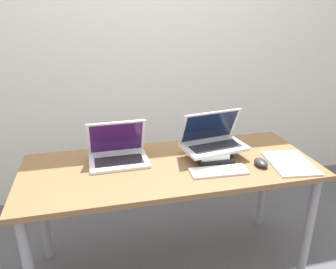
% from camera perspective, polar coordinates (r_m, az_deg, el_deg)
% --- Properties ---
extents(wall_back, '(8.00, 0.05, 2.70)m').
position_cam_1_polar(wall_back, '(2.59, -5.02, 17.59)').
color(wall_back, silver).
rests_on(wall_back, ground_plane).
extents(desk, '(1.61, 0.65, 0.71)m').
position_cam_1_polar(desk, '(1.84, 0.47, -7.45)').
color(desk, brown).
rests_on(desk, ground_plane).
extents(laptop_left, '(0.33, 0.24, 0.23)m').
position_cam_1_polar(laptop_left, '(1.86, -8.70, -3.19)').
color(laptop_left, silver).
rests_on(laptop_left, desk).
extents(book_stack, '(0.22, 0.23, 0.06)m').
position_cam_1_polar(book_stack, '(1.89, 7.61, -3.31)').
color(book_stack, black).
rests_on(book_stack, desk).
extents(laptop_on_books, '(0.38, 0.27, 0.21)m').
position_cam_1_polar(laptop_on_books, '(1.88, 7.80, -0.93)').
color(laptop_on_books, silver).
rests_on(laptop_on_books, book_stack).
extents(wireless_keyboard, '(0.31, 0.12, 0.01)m').
position_cam_1_polar(wireless_keyboard, '(1.75, 8.83, -6.31)').
color(wireless_keyboard, white).
rests_on(wireless_keyboard, desk).
extents(mouse, '(0.07, 0.10, 0.04)m').
position_cam_1_polar(mouse, '(1.86, 15.88, -4.72)').
color(mouse, '#2D2D2D').
rests_on(mouse, desk).
extents(notepad, '(0.26, 0.33, 0.01)m').
position_cam_1_polar(notepad, '(1.93, 20.51, -4.69)').
color(notepad, white).
rests_on(notepad, desk).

